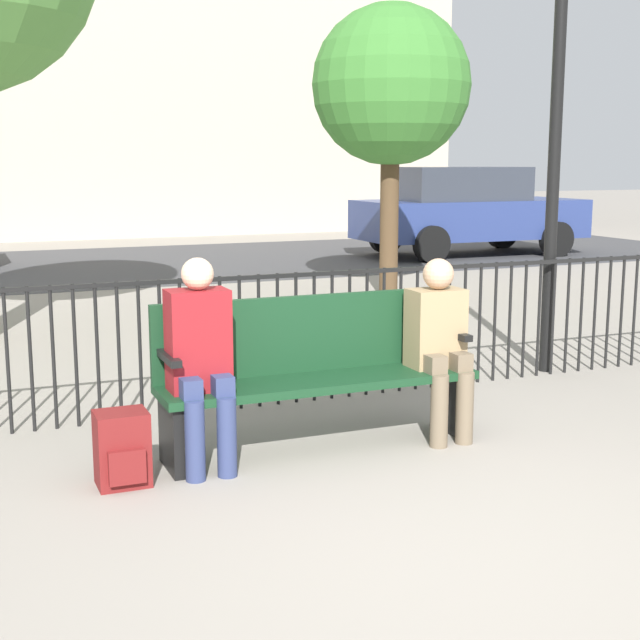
% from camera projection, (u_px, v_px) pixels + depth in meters
% --- Properties ---
extents(ground_plane, '(80.00, 80.00, 0.00)m').
position_uv_depth(ground_plane, '(462.00, 558.00, 3.92)').
color(ground_plane, gray).
extents(park_bench, '(1.94, 0.45, 0.92)m').
position_uv_depth(park_bench, '(315.00, 367.00, 5.38)').
color(park_bench, '#14381E').
rests_on(park_bench, ground).
extents(seated_person_0, '(0.34, 0.39, 1.20)m').
position_uv_depth(seated_person_0, '(201.00, 354.00, 4.95)').
color(seated_person_0, navy).
rests_on(seated_person_0, ground).
extents(seated_person_1, '(0.34, 0.39, 1.13)m').
position_uv_depth(seated_person_1, '(440.00, 339.00, 5.53)').
color(seated_person_1, brown).
rests_on(seated_person_1, ground).
extents(backpack, '(0.28, 0.27, 0.41)m').
position_uv_depth(backpack, '(122.00, 449.00, 4.77)').
color(backpack, maroon).
rests_on(backpack, ground).
extents(fence_railing, '(9.01, 0.03, 0.95)m').
position_uv_depth(fence_railing, '(259.00, 329.00, 6.26)').
color(fence_railing, black).
rests_on(fence_railing, ground).
extents(tree_1, '(1.99, 1.99, 3.66)m').
position_uv_depth(tree_1, '(391.00, 87.00, 11.11)').
color(tree_1, '#4C3823').
rests_on(tree_1, ground).
extents(lamp_post, '(0.28, 0.28, 4.05)m').
position_uv_depth(lamp_post, '(560.00, 42.00, 6.96)').
color(lamp_post, black).
rests_on(lamp_post, ground).
extents(street_surface, '(24.00, 6.00, 0.01)m').
position_uv_depth(street_surface, '(80.00, 266.00, 14.82)').
color(street_surface, '#3D3D3F').
rests_on(street_surface, ground).
extents(parked_car_0, '(4.20, 1.94, 1.62)m').
position_uv_depth(parked_car_0, '(466.00, 210.00, 16.40)').
color(parked_car_0, navy).
rests_on(parked_car_0, ground).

